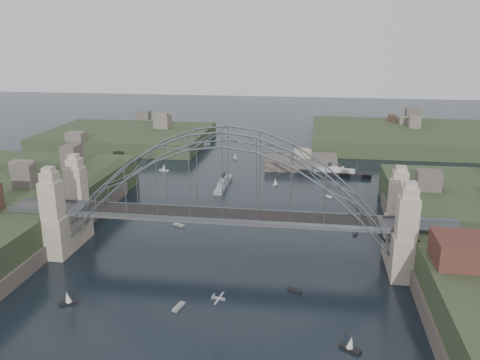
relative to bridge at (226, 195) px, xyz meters
The scene contains 22 objects.
ground 12.32m from the bridge, ahead, with size 500.00×500.00×0.00m, color black.
bridge is the anchor object (origin of this frame).
headland_nw 110.41m from the bridge, 120.07° to the left, with size 60.00×45.00×9.00m, color #323F24.
headland_ne 121.38m from the bridge, 65.56° to the left, with size 70.00×55.00×9.50m, color #323F24.
fort_island 72.14m from the bridge, 80.27° to the left, with size 22.00×16.00×9.40m.
naval_cruiser_near 47.43m from the bridge, 100.89° to the left, with size 2.30×16.67×5.00m.
naval_cruiser_far 96.31m from the bridge, 106.60° to the left, with size 8.04×14.26×4.99m.
ocean_liner 65.63m from the bridge, 70.06° to the left, with size 21.41×4.78×5.21m.
aeroplane 25.54m from the bridge, 82.68° to the right, with size 1.96×3.56×0.52m.
small_boat_a 22.86m from the bridge, 132.52° to the left, with size 2.84×2.01×0.45m.
small_boat_b 29.56m from the bridge, 64.68° to the left, with size 1.13×1.90×0.45m.
small_boat_c 23.30m from the bridge, 101.64° to the right, with size 1.58×2.98×0.45m.
small_boat_d 45.90m from the bridge, 63.37° to the left, with size 2.35×2.23×0.45m.
small_boat_e 66.40m from the bridge, 116.96° to the left, with size 3.12×1.54×2.38m.
small_boat_f 49.67m from the bridge, 83.53° to the left, with size 1.49×1.66×2.38m.
small_boat_g 36.29m from the bridge, 51.02° to the right, with size 3.06×2.39×2.38m.
small_boat_h 77.89m from the bridge, 97.77° to the left, with size 1.66×2.02×2.38m.
small_boat_i 31.72m from the bridge, 31.08° to the left, with size 1.30×2.70×0.45m.
small_boat_j 32.13m from the bridge, 135.82° to the right, with size 2.83×2.05×2.38m.
small_boat_k 100.84m from the bridge, 90.10° to the left, with size 2.02×2.07×0.45m.
small_boat_l 52.02m from the bridge, 149.32° to the left, with size 1.19×2.35×0.45m.
small_boat_m 21.68m from the bridge, 41.25° to the right, with size 2.44×1.80×0.45m.
Camera 1 is at (15.73, -87.48, 41.13)m, focal length 38.16 mm.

